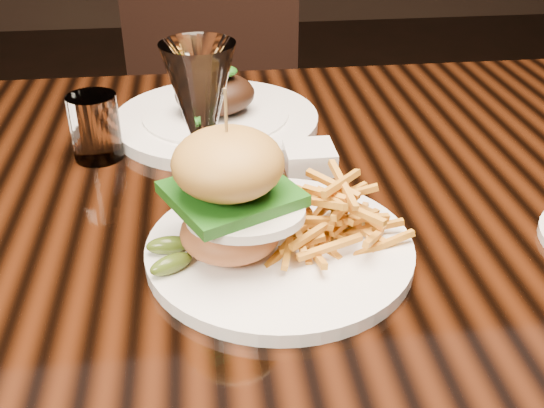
{
  "coord_description": "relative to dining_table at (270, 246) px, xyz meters",
  "views": [
    {
      "loc": [
        -0.08,
        -0.67,
        1.14
      ],
      "look_at": [
        -0.01,
        -0.12,
        0.81
      ],
      "focal_mm": 42.0,
      "sensor_mm": 36.0,
      "label": 1
    }
  ],
  "objects": [
    {
      "name": "chair_far",
      "position": [
        -0.06,
        0.89,
        -0.13
      ],
      "size": [
        0.52,
        0.52,
        0.95
      ],
      "rotation": [
        0.0,
        0.0,
        -0.13
      ],
      "color": "black",
      "rests_on": "ground"
    },
    {
      "name": "wine_glass",
      "position": [
        -0.08,
        -0.05,
        0.23
      ],
      "size": [
        0.08,
        0.08,
        0.21
      ],
      "color": "white",
      "rests_on": "dining_table"
    },
    {
      "name": "dining_table",
      "position": [
        0.0,
        0.0,
        0.0
      ],
      "size": [
        1.6,
        0.9,
        0.75
      ],
      "color": "black",
      "rests_on": "ground"
    },
    {
      "name": "burger_plate",
      "position": [
        -0.01,
        -0.13,
        0.13
      ],
      "size": [
        0.28,
        0.28,
        0.19
      ],
      "rotation": [
        0.0,
        0.0,
        0.24
      ],
      "color": "white",
      "rests_on": "dining_table"
    },
    {
      "name": "water_tumbler",
      "position": [
        -0.22,
        0.13,
        0.12
      ],
      "size": [
        0.07,
        0.07,
        0.09
      ],
      "primitive_type": "cylinder",
      "color": "white",
      "rests_on": "dining_table"
    },
    {
      "name": "far_dish",
      "position": [
        -0.06,
        0.21,
        0.1
      ],
      "size": [
        0.3,
        0.3,
        0.1
      ],
      "rotation": [
        0.0,
        0.0,
        0.31
      ],
      "color": "white",
      "rests_on": "dining_table"
    },
    {
      "name": "ramekin",
      "position": [
        0.06,
        0.06,
        0.09
      ],
      "size": [
        0.08,
        0.08,
        0.03
      ],
      "primitive_type": "cube",
      "rotation": [
        0.0,
        0.0,
        0.21
      ],
      "color": "white",
      "rests_on": "dining_table"
    }
  ]
}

